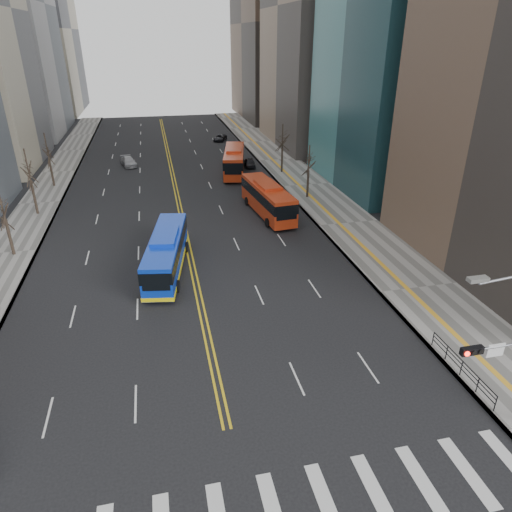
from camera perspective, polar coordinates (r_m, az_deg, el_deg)
sidewalk_right at (r=63.39m, az=6.26°, el=8.82°), size 7.00×130.00×0.15m
sidewalk_left at (r=61.84m, az=-25.36°, el=6.00°), size 5.00×130.00×0.15m
centerline at (r=69.85m, az=-10.41°, el=10.09°), size 0.55×100.00×0.01m
pedestrian_railing at (r=30.42m, az=24.33°, el=-12.39°), size 0.06×6.06×1.02m
street_trees at (r=49.05m, az=-17.96°, el=8.47°), size 35.20×47.20×7.60m
blue_bus at (r=39.79m, az=-11.14°, el=0.51°), size 4.49×11.99×3.42m
red_bus_near at (r=51.88m, az=1.46°, el=7.35°), size 3.85×11.76×3.65m
red_bus_far at (r=68.48m, az=-2.73°, el=11.97°), size 5.15×12.21×3.75m
car_dark_mid at (r=72.35m, az=-0.77°, el=11.58°), size 1.97×3.94×1.29m
car_silver at (r=75.60m, az=-15.63°, el=11.29°), size 2.89×4.92×1.34m
car_dark_far at (r=91.72m, az=-4.51°, el=14.52°), size 3.39×4.56×1.15m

